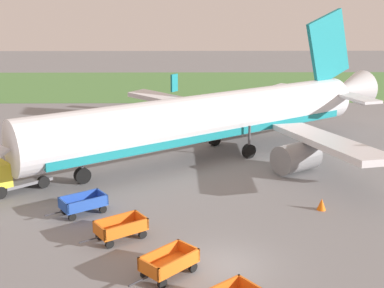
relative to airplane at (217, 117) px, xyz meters
name	(u,v)px	position (x,y,z in m)	size (l,w,h in m)	color
ground_plane	(225,265)	(-0.69, -17.62, -3.05)	(220.00, 220.00, 0.00)	slate
grass_strip	(198,85)	(-0.69, 35.56, -3.02)	(220.00, 28.00, 0.06)	#518442
airplane	(217,117)	(0.00, 0.00, 0.00)	(32.84, 28.38, 11.34)	silver
baggage_cart_third_in_row	(169,263)	(-3.23, -18.44, -2.45)	(3.03, 3.03, 1.07)	orange
baggage_cart_fourth_in_row	(121,228)	(-5.83, -14.88, -2.45)	(3.35, 2.62, 1.07)	orange
baggage_cart_far_end	(83,204)	(-8.40, -11.63, -2.45)	(3.33, 2.64, 1.07)	#234CB2
service_truck_beside_carts	(1,177)	(-14.24, -8.34, -1.95)	(4.53, 4.33, 2.10)	slate
traffic_cone_near_plane	(322,204)	(5.49, -11.26, -2.70)	(0.53, 0.53, 0.70)	orange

